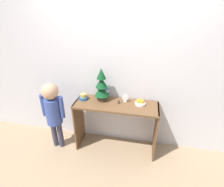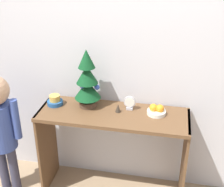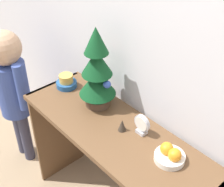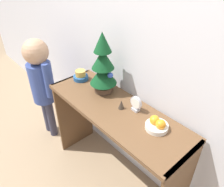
{
  "view_description": "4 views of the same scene",
  "coord_description": "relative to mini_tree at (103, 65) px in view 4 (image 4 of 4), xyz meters",
  "views": [
    {
      "loc": [
        0.38,
        -1.93,
        2.1
      ],
      "look_at": [
        -0.06,
        0.21,
        0.99
      ],
      "focal_mm": 28.0,
      "sensor_mm": 36.0,
      "label": 1
    },
    {
      "loc": [
        0.42,
        -1.92,
        2.08
      ],
      "look_at": [
        -0.0,
        0.18,
        1.01
      ],
      "focal_mm": 50.0,
      "sensor_mm": 36.0,
      "label": 2
    },
    {
      "loc": [
        0.94,
        -0.63,
        1.96
      ],
      "look_at": [
        -0.05,
        0.25,
        1.01
      ],
      "focal_mm": 50.0,
      "sensor_mm": 36.0,
      "label": 3
    },
    {
      "loc": [
        0.94,
        -0.65,
        1.81
      ],
      "look_at": [
        0.01,
        0.18,
        0.97
      ],
      "focal_mm": 35.0,
      "sensor_mm": 36.0,
      "label": 4
    }
  ],
  "objects": [
    {
      "name": "mini_tree",
      "position": [
        0.0,
        0.0,
        0.0
      ],
      "size": [
        0.22,
        0.22,
        0.5
      ],
      "color": "#4C3828",
      "rests_on": "console_table"
    },
    {
      "name": "console_table",
      "position": [
        0.23,
        -0.08,
        -0.43
      ],
      "size": [
        1.22,
        0.43,
        0.82
      ],
      "color": "brown",
      "rests_on": "ground_plane"
    },
    {
      "name": "back_wall",
      "position": [
        0.23,
        0.18,
        0.2
      ],
      "size": [
        7.0,
        0.05,
        2.5
      ],
      "primitive_type": "cube",
      "color": "silver",
      "rests_on": "ground_plane"
    },
    {
      "name": "figurine",
      "position": [
        0.26,
        -0.05,
        -0.2
      ],
      "size": [
        0.05,
        0.05,
        0.07
      ],
      "color": "#382D23",
      "rests_on": "console_table"
    },
    {
      "name": "desk_clock",
      "position": [
        0.35,
        0.01,
        -0.18
      ],
      "size": [
        0.1,
        0.04,
        0.12
      ],
      "color": "#B2B2B7",
      "rests_on": "console_table"
    },
    {
      "name": "singing_bowl",
      "position": [
        -0.28,
        -0.03,
        -0.2
      ],
      "size": [
        0.13,
        0.13,
        0.09
      ],
      "color": "#235189",
      "rests_on": "console_table"
    },
    {
      "name": "child_figure",
      "position": [
        -0.7,
        -0.23,
        -0.33
      ],
      "size": [
        0.36,
        0.24,
        1.12
      ],
      "color": "#38384C",
      "rests_on": "ground_plane"
    },
    {
      "name": "fruit_bowl",
      "position": [
        0.57,
        -0.02,
        -0.2
      ],
      "size": [
        0.15,
        0.15,
        0.09
      ],
      "color": "silver",
      "rests_on": "console_table"
    }
  ]
}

